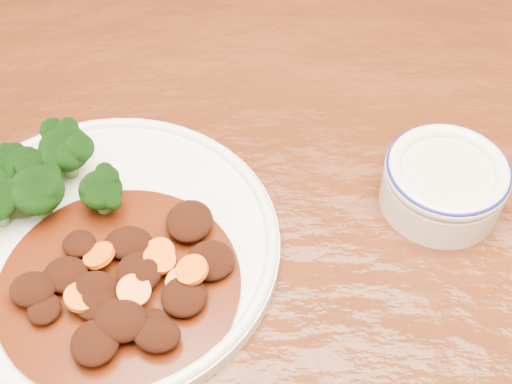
# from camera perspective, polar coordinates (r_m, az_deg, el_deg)

# --- Properties ---
(dining_table) EXTENTS (1.58, 1.04, 0.75)m
(dining_table) POSITION_cam_1_polar(r_m,az_deg,el_deg) (0.69, 7.38, -10.44)
(dining_table) COLOR #4E210D
(dining_table) RESTS_ON ground
(dinner_plate) EXTENTS (0.31, 0.31, 0.02)m
(dinner_plate) POSITION_cam_1_polar(r_m,az_deg,el_deg) (0.64, -12.01, -4.17)
(dinner_plate) COLOR white
(dinner_plate) RESTS_ON dining_table
(broccoli_florets) EXTENTS (0.13, 0.11, 0.05)m
(broccoli_florets) POSITION_cam_1_polar(r_m,az_deg,el_deg) (0.65, -16.76, 1.05)
(broccoli_florets) COLOR #5B8645
(broccoli_florets) RESTS_ON dinner_plate
(mince_stew) EXTENTS (0.20, 0.20, 0.03)m
(mince_stew) POSITION_cam_1_polar(r_m,az_deg,el_deg) (0.59, -10.37, -7.34)
(mince_stew) COLOR #481B07
(mince_stew) RESTS_ON dinner_plate
(dip_bowl) EXTENTS (0.11, 0.11, 0.05)m
(dip_bowl) POSITION_cam_1_polar(r_m,az_deg,el_deg) (0.67, 14.83, 0.79)
(dip_bowl) COLOR white
(dip_bowl) RESTS_ON dining_table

